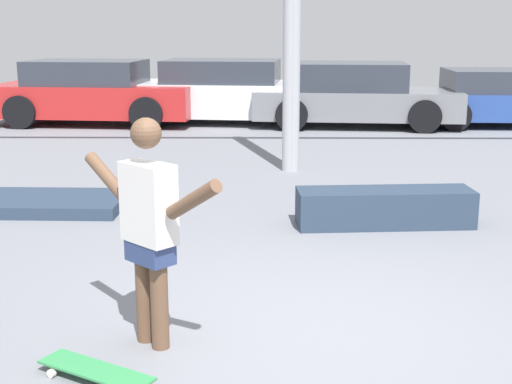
{
  "coord_description": "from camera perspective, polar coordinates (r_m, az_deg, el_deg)",
  "views": [
    {
      "loc": [
        -0.38,
        -4.68,
        2.14
      ],
      "look_at": [
        -0.45,
        1.38,
        0.7
      ],
      "focal_mm": 50.0,
      "sensor_mm": 36.0,
      "label": 1
    }
  ],
  "objects": [
    {
      "name": "manual_pad",
      "position": [
        8.83,
        -17.79,
        -0.84
      ],
      "size": [
        2.28,
        1.08,
        0.14
      ],
      "primitive_type": "cube",
      "rotation": [
        0.0,
        0.0,
        -0.02
      ],
      "color": "#28384C",
      "rests_on": "ground_plane"
    },
    {
      "name": "parked_car_white",
      "position": [
        15.72,
        -2.25,
        7.97
      ],
      "size": [
        4.6,
        2.26,
        1.37
      ],
      "rotation": [
        0.0,
        0.0,
        -0.1
      ],
      "color": "white",
      "rests_on": "ground_plane"
    },
    {
      "name": "parked_car_blue",
      "position": [
        16.21,
        19.13,
        7.12
      ],
      "size": [
        4.0,
        2.15,
        1.18
      ],
      "rotation": [
        0.0,
        0.0,
        -0.04
      ],
      "color": "#284793",
      "rests_on": "ground_plane"
    },
    {
      "name": "skateboard",
      "position": [
        4.6,
        -12.7,
        -13.8
      ],
      "size": [
        0.79,
        0.57,
        0.08
      ],
      "rotation": [
        0.0,
        0.0,
        -0.51
      ],
      "color": "#338C4C",
      "rests_on": "ground_plane"
    },
    {
      "name": "parked_car_grey",
      "position": [
        15.35,
        7.84,
        7.66
      ],
      "size": [
        4.41,
        2.25,
        1.33
      ],
      "rotation": [
        0.0,
        0.0,
        -0.09
      ],
      "color": "slate",
      "rests_on": "ground_plane"
    },
    {
      "name": "grind_box",
      "position": [
        7.81,
        10.26,
        -1.23
      ],
      "size": [
        1.92,
        0.65,
        0.4
      ],
      "primitive_type": "cube",
      "rotation": [
        0.0,
        0.0,
        0.08
      ],
      "color": "#28384C",
      "rests_on": "ground_plane"
    },
    {
      "name": "ground_plane",
      "position": [
        5.16,
        4.95,
        -11.19
      ],
      "size": [
        36.0,
        36.0,
        0.0
      ],
      "primitive_type": "plane",
      "color": "slate"
    },
    {
      "name": "skateboarder",
      "position": [
        4.73,
        -8.54,
        -2.45
      ],
      "size": [
        1.05,
        1.0,
        1.55
      ],
      "rotation": [
        0.0,
        0.0,
        -0.76
      ],
      "color": "brown",
      "rests_on": "ground_plane"
    },
    {
      "name": "parked_car_red",
      "position": [
        15.89,
        -12.88,
        7.72
      ],
      "size": [
        4.45,
        2.24,
        1.37
      ],
      "rotation": [
        0.0,
        0.0,
        -0.09
      ],
      "color": "red",
      "rests_on": "ground_plane"
    }
  ]
}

